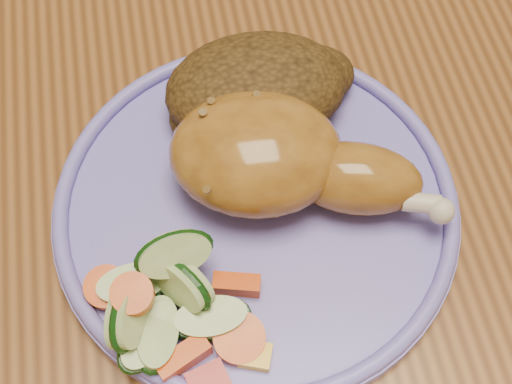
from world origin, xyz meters
TOP-DOWN VIEW (x-y plane):
  - ground at (0.00, 0.00)m, footprint 4.00×4.00m
  - dining_table at (0.00, 0.00)m, footprint 0.90×1.40m
  - plate at (-0.10, -0.07)m, footprint 0.26×0.26m
  - plate_rim at (-0.10, -0.07)m, footprint 0.26×0.26m
  - chicken_leg at (-0.08, -0.05)m, footprint 0.17×0.12m
  - rice_pilaf at (-0.08, 0.01)m, footprint 0.13×0.09m
  - vegetable_pile at (-0.16, -0.13)m, footprint 0.10×0.10m

SIDE VIEW (x-z plane):
  - ground at x=0.00m, z-range 0.00..0.00m
  - dining_table at x=0.00m, z-range 0.29..1.04m
  - plate at x=-0.10m, z-range 0.75..0.76m
  - plate_rim at x=-0.10m, z-range 0.76..0.77m
  - vegetable_pile at x=-0.16m, z-range 0.75..0.80m
  - rice_pilaf at x=-0.08m, z-range 0.76..0.81m
  - chicken_leg at x=-0.08m, z-range 0.76..0.82m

